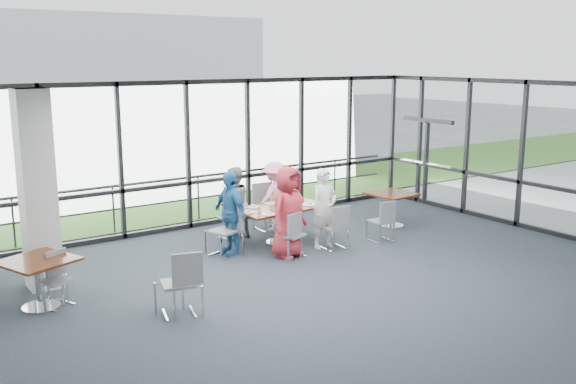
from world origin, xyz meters
TOP-DOWN VIEW (x-y plane):
  - floor at (0.00, 0.00)m, footprint 12.00×10.00m
  - ceiling at (0.00, 0.00)m, footprint 12.00×10.00m
  - curtain_wall_back at (0.00, 5.00)m, footprint 12.00×0.10m
  - curtain_wall_right at (6.00, 0.00)m, footprint 0.10×10.00m
  - exit_door at (6.00, 3.75)m, footprint 0.12×1.60m
  - structural_column at (-3.60, 3.00)m, footprint 0.50×0.50m
  - apron at (0.00, 10.00)m, footprint 80.00×70.00m
  - grass_strip at (0.00, 8.00)m, footprint 80.00×5.00m
  - hangar_main at (4.00, 32.00)m, footprint 24.00×10.00m
  - guard_rail at (0.00, 5.60)m, footprint 12.00×0.06m
  - main_table at (0.95, 2.90)m, footprint 1.93×1.17m
  - side_table_left at (-3.88, 2.11)m, footprint 1.21×1.21m
  - side_table_right at (3.71, 2.58)m, footprint 0.95×0.95m
  - diner_near_left at (0.58, 2.07)m, footprint 0.97×0.78m
  - diner_near_right at (1.49, 2.14)m, footprint 0.58×0.43m
  - diner_far_left at (0.34, 3.66)m, footprint 0.81×0.61m
  - diner_far_right at (1.42, 3.78)m, footprint 1.05×0.70m
  - diner_end at (-0.22, 2.83)m, footprint 0.58×0.97m
  - chair_main_nl at (0.59, 1.98)m, footprint 0.53×0.53m
  - chair_main_nr at (1.58, 1.96)m, footprint 0.46×0.46m
  - chair_main_fl at (0.34, 3.77)m, footprint 0.52×0.52m
  - chair_main_fr at (1.31, 3.89)m, footprint 0.51×0.51m
  - chair_main_end at (-0.38, 2.79)m, footprint 0.59×0.59m
  - chair_spare_la at (-2.31, 0.69)m, footprint 0.57×0.57m
  - chair_spare_lb at (-3.68, 2.02)m, footprint 0.52×0.52m
  - chair_spare_r at (2.70, 1.84)m, footprint 0.43×0.43m
  - plate_nl at (0.42, 2.48)m, footprint 0.28×0.28m
  - plate_nr at (1.50, 2.66)m, footprint 0.28×0.28m
  - plate_fl at (0.49, 3.13)m, footprint 0.26×0.26m
  - plate_fr at (1.40, 3.26)m, footprint 0.25×0.25m
  - plate_end at (0.17, 2.83)m, footprint 0.25×0.25m
  - tumbler_a at (0.74, 2.62)m, footprint 0.06×0.06m
  - tumbler_b at (1.23, 2.75)m, footprint 0.06×0.06m
  - tumbler_c at (0.97, 3.18)m, footprint 0.07×0.07m
  - tumbler_d at (0.32, 2.67)m, footprint 0.06×0.06m
  - menu_a at (0.84, 2.48)m, footprint 0.31×0.23m
  - menu_b at (1.79, 2.70)m, footprint 0.32×0.26m
  - menu_c at (1.00, 3.24)m, footprint 0.34×0.26m
  - condiment_caddy at (0.96, 2.91)m, footprint 0.10×0.07m
  - ketchup_bottle at (0.92, 2.96)m, footprint 0.06×0.06m
  - green_bottle at (1.07, 2.91)m, footprint 0.05×0.05m

SIDE VIEW (x-z plane):
  - apron at x=0.00m, z-range -0.03..-0.01m
  - floor at x=0.00m, z-range -0.02..0.00m
  - grass_strip at x=0.00m, z-range 0.01..0.01m
  - chair_spare_lb at x=-3.68m, z-range 0.00..0.80m
  - chair_spare_r at x=2.70m, z-range 0.00..0.83m
  - chair_main_nr at x=1.58m, z-range 0.00..0.86m
  - chair_main_fl at x=0.34m, z-range 0.00..0.86m
  - chair_main_nl at x=0.59m, z-range 0.00..0.87m
  - chair_spare_la at x=-2.31m, z-range 0.00..0.95m
  - chair_main_end at x=-0.38m, z-range 0.00..0.96m
  - chair_main_fr at x=1.31m, z-range 0.00..0.97m
  - guard_rail at x=0.00m, z-range 0.47..0.53m
  - main_table at x=0.95m, z-range 0.24..0.99m
  - side_table_right at x=3.71m, z-range 0.27..1.02m
  - side_table_left at x=-3.88m, z-range 0.27..1.02m
  - diner_far_right at x=1.42m, z-range 0.00..1.49m
  - diner_far_left at x=0.34m, z-range 0.00..1.50m
  - menu_a at x=0.84m, z-range 0.75..0.75m
  - menu_b at x=1.79m, z-range 0.75..0.75m
  - menu_c at x=1.00m, z-range 0.75..0.75m
  - plate_nl at x=0.42m, z-range 0.75..0.76m
  - plate_nr at x=1.50m, z-range 0.75..0.76m
  - plate_fl at x=0.49m, z-range 0.75..0.76m
  - plate_fr at x=1.40m, z-range 0.75..0.76m
  - plate_end at x=0.17m, z-range 0.75..0.76m
  - condiment_caddy at x=0.96m, z-range 0.75..0.79m
  - diner_near_right at x=1.49m, z-range 0.00..1.57m
  - diner_end at x=-0.22m, z-range 0.00..1.59m
  - tumbler_d at x=0.32m, z-range 0.75..0.88m
  - tumbler_a at x=0.74m, z-range 0.75..0.88m
  - tumbler_b at x=1.23m, z-range 0.75..0.88m
  - tumbler_c at x=0.97m, z-range 0.75..0.90m
  - ketchup_bottle at x=0.92m, z-range 0.75..0.93m
  - green_bottle at x=1.07m, z-range 0.75..0.95m
  - diner_near_left at x=0.58m, z-range 0.00..1.72m
  - exit_door at x=6.00m, z-range 0.00..2.10m
  - curtain_wall_back at x=0.00m, z-range 0.00..3.20m
  - curtain_wall_right at x=6.00m, z-range 0.00..3.20m
  - structural_column at x=-3.60m, z-range 0.00..3.20m
  - hangar_main at x=4.00m, z-range 0.00..6.00m
  - ceiling at x=0.00m, z-range 3.18..3.22m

